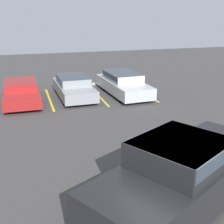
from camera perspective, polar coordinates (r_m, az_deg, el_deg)
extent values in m
plane|color=#423F3F|center=(8.03, 12.02, -18.08)|extent=(60.00, 60.00, 0.00)
cube|color=yellow|center=(17.43, -11.34, 2.29)|extent=(0.12, 4.50, 0.01)
cube|color=yellow|center=(17.86, -2.49, 3.02)|extent=(0.12, 4.50, 0.01)
cube|color=yellow|center=(18.69, 5.77, 3.64)|extent=(0.12, 4.50, 0.01)
cube|color=black|center=(7.98, 13.15, -11.82)|extent=(5.92, 4.57, 1.00)
cube|color=black|center=(7.39, 12.46, -7.30)|extent=(2.69, 2.61, 0.61)
cube|color=#2D3842|center=(7.33, 12.53, -6.33)|extent=(2.68, 2.64, 0.33)
cube|color=black|center=(9.24, 19.10, -4.96)|extent=(2.78, 2.70, 0.14)
cylinder|color=black|center=(9.80, 14.08, -8.02)|extent=(0.94, 0.73, 0.91)
cylinder|color=#ADADB2|center=(9.80, 14.08, -8.02)|extent=(0.60, 0.53, 0.50)
cylinder|color=black|center=(7.38, 0.07, -16.92)|extent=(0.94, 0.73, 0.91)
cylinder|color=#ADADB2|center=(7.38, 0.07, -16.92)|extent=(0.60, 0.53, 0.50)
cube|color=maroon|center=(17.07, -16.25, 3.14)|extent=(1.85, 4.25, 0.56)
cube|color=maroon|center=(17.04, -16.40, 4.79)|extent=(1.61, 2.22, 0.42)
cube|color=#2D3842|center=(17.02, -16.43, 5.07)|extent=(1.68, 2.18, 0.25)
cylinder|color=black|center=(15.94, -13.28, 1.83)|extent=(0.22, 0.64, 0.64)
cylinder|color=#ADADB2|center=(15.94, -13.28, 1.83)|extent=(0.22, 0.35, 0.35)
cylinder|color=black|center=(15.94, -18.89, 1.31)|extent=(0.22, 0.64, 0.64)
cylinder|color=#ADADB2|center=(15.94, -18.89, 1.31)|extent=(0.22, 0.35, 0.35)
cylinder|color=black|center=(18.31, -13.87, 3.91)|extent=(0.22, 0.64, 0.64)
cylinder|color=#ADADB2|center=(18.31, -13.87, 3.91)|extent=(0.22, 0.35, 0.35)
cylinder|color=black|center=(18.31, -18.76, 3.46)|extent=(0.22, 0.64, 0.64)
cylinder|color=#ADADB2|center=(18.31, -18.76, 3.46)|extent=(0.22, 0.35, 0.35)
cube|color=gray|center=(17.52, -6.96, 4.14)|extent=(1.88, 4.31, 0.58)
cube|color=gray|center=(17.49, -7.08, 5.80)|extent=(1.61, 2.26, 0.43)
cube|color=#2D3842|center=(17.47, -7.09, 6.07)|extent=(1.68, 2.21, 0.26)
cylinder|color=black|center=(16.55, -3.57, 2.88)|extent=(0.26, 0.64, 0.63)
cylinder|color=#ADADB2|center=(16.55, -3.57, 2.88)|extent=(0.26, 0.35, 0.35)
cylinder|color=black|center=(16.26, -8.66, 2.42)|extent=(0.26, 0.64, 0.63)
cylinder|color=#ADADB2|center=(16.26, -8.66, 2.42)|extent=(0.26, 0.35, 0.35)
cylinder|color=black|center=(18.87, -5.47, 4.77)|extent=(0.26, 0.64, 0.63)
cylinder|color=#ADADB2|center=(18.87, -5.47, 4.77)|extent=(0.26, 0.35, 0.35)
cylinder|color=black|center=(18.62, -9.95, 4.39)|extent=(0.26, 0.64, 0.63)
cylinder|color=#ADADB2|center=(18.62, -9.95, 4.39)|extent=(0.26, 0.35, 0.35)
cube|color=#B7BABF|center=(18.01, 2.12, 4.76)|extent=(2.09, 4.85, 0.62)
cube|color=#B7BABF|center=(17.98, 2.02, 6.50)|extent=(1.73, 2.56, 0.46)
cube|color=#2D3842|center=(17.96, 2.03, 6.79)|extent=(1.80, 2.52, 0.28)
cylinder|color=black|center=(17.15, 6.23, 3.40)|extent=(0.26, 0.67, 0.65)
cylinder|color=#ADADB2|center=(17.15, 6.23, 3.40)|extent=(0.26, 0.37, 0.36)
cylinder|color=black|center=(16.54, 1.45, 2.94)|extent=(0.26, 0.67, 0.65)
cylinder|color=#ADADB2|center=(16.54, 1.45, 2.94)|extent=(0.26, 0.37, 0.36)
cylinder|color=black|center=(19.57, 2.67, 5.36)|extent=(0.26, 0.67, 0.65)
cylinder|color=#ADADB2|center=(19.57, 2.67, 5.36)|extent=(0.26, 0.37, 0.36)
cylinder|color=black|center=(19.04, -1.60, 5.00)|extent=(0.26, 0.67, 0.65)
cylinder|color=#ADADB2|center=(19.04, -1.60, 5.00)|extent=(0.26, 0.37, 0.36)
cube|color=#B7B2A8|center=(20.45, -3.19, 5.18)|extent=(1.61, 0.20, 0.14)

